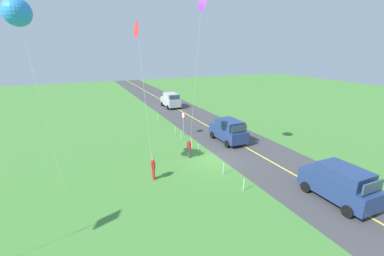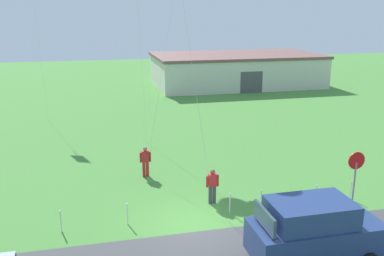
% 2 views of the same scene
% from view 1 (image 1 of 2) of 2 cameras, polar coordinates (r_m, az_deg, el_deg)
% --- Properties ---
extents(ground_plane, '(120.00, 120.00, 0.10)m').
position_cam_1_polar(ground_plane, '(21.74, 4.92, -7.00)').
color(ground_plane, '#478438').
extents(asphalt_road, '(120.00, 7.00, 0.00)m').
position_cam_1_polar(asphalt_road, '(23.79, 13.41, -5.10)').
color(asphalt_road, '#424244').
rests_on(asphalt_road, ground).
extents(road_centre_stripe, '(120.00, 0.16, 0.00)m').
position_cam_1_polar(road_centre_stripe, '(23.79, 13.41, -5.09)').
color(road_centre_stripe, '#E5E04C').
rests_on(road_centre_stripe, asphalt_road).
extents(car_suv_foreground, '(4.40, 2.12, 2.24)m').
position_cam_1_polar(car_suv_foreground, '(25.51, 8.09, -0.52)').
color(car_suv_foreground, navy).
rests_on(car_suv_foreground, ground).
extents(car_parked_west_near, '(4.40, 2.12, 2.24)m').
position_cam_1_polar(car_parked_west_near, '(17.94, 29.91, -10.60)').
color(car_parked_west_near, navy).
rests_on(car_parked_west_near, ground).
extents(car_parked_east_far, '(4.40, 2.12, 2.24)m').
position_cam_1_polar(car_parked_east_far, '(40.67, -4.75, 6.21)').
color(car_parked_east_far, '#B7B7BC').
rests_on(car_parked_east_far, ground).
extents(stop_sign, '(0.76, 0.08, 2.56)m').
position_cam_1_polar(stop_sign, '(27.02, -1.90, 2.08)').
color(stop_sign, gray).
rests_on(stop_sign, ground).
extents(person_adult_near, '(0.58, 0.22, 1.60)m').
position_cam_1_polar(person_adult_near, '(18.34, -8.62, -8.76)').
color(person_adult_near, red).
rests_on(person_adult_near, ground).
extents(person_adult_companion, '(0.58, 0.22, 1.60)m').
position_cam_1_polar(person_adult_companion, '(21.61, -0.67, -4.45)').
color(person_adult_companion, '#3F3F47').
rests_on(person_adult_companion, ground).
extents(kite_red_low, '(2.36, 0.39, 10.56)m').
position_cam_1_polar(kite_red_low, '(18.27, -12.01, 20.38)').
color(kite_red_low, silver).
rests_on(kite_red_low, ground).
extents(kite_blue_mid, '(2.34, 0.43, 12.25)m').
position_cam_1_polar(kite_blue_mid, '(18.78, 2.08, 25.79)').
color(kite_blue_mid, silver).
rests_on(kite_blue_mid, ground).
extents(kite_green_far, '(1.90, 1.50, 11.30)m').
position_cam_1_polar(kite_green_far, '(16.83, -34.29, 20.45)').
color(kite_green_far, silver).
rests_on(kite_green_far, ground).
extents(fence_post_0, '(0.05, 0.05, 0.90)m').
position_cam_1_polar(fence_post_0, '(17.29, 11.41, -12.16)').
color(fence_post_0, silver).
rests_on(fence_post_0, ground).
extents(fence_post_1, '(0.05, 0.05, 0.90)m').
position_cam_1_polar(fence_post_1, '(19.15, 6.98, -8.90)').
color(fence_post_1, silver).
rests_on(fence_post_1, ground).
extents(fence_post_2, '(0.05, 0.05, 0.90)m').
position_cam_1_polar(fence_post_2, '(22.57, 1.38, -4.62)').
color(fence_post_2, silver).
rests_on(fence_post_2, ground).
extents(fence_post_3, '(0.05, 0.05, 0.90)m').
position_cam_1_polar(fence_post_3, '(23.76, -0.09, -3.48)').
color(fence_post_3, silver).
rests_on(fence_post_3, ground).
extents(fence_post_4, '(0.05, 0.05, 0.90)m').
position_cam_1_polar(fence_post_4, '(25.99, -2.42, -1.66)').
color(fence_post_4, silver).
rests_on(fence_post_4, ground).
extents(fence_post_5, '(0.05, 0.05, 0.90)m').
position_cam_1_polar(fence_post_5, '(27.52, -3.77, -0.60)').
color(fence_post_5, silver).
rests_on(fence_post_5, ground).
extents(fence_post_6, '(0.05, 0.05, 0.90)m').
position_cam_1_polar(fence_post_6, '(33.38, -7.67, 2.46)').
color(fence_post_6, silver).
rests_on(fence_post_6, ground).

